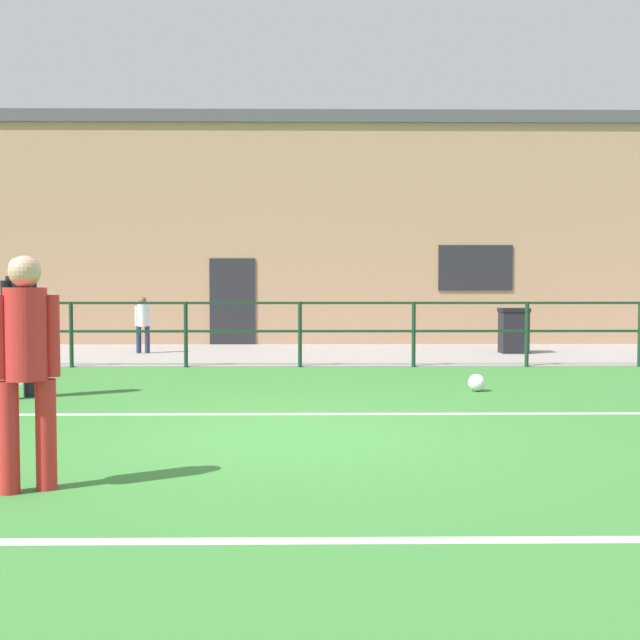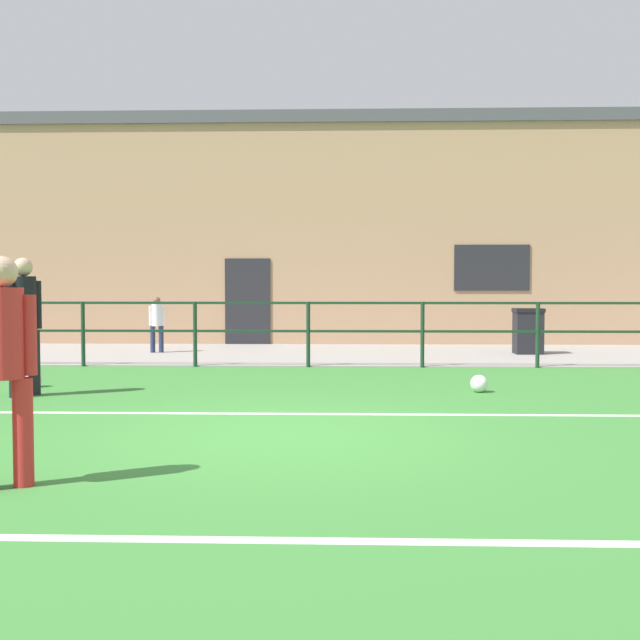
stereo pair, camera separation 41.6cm
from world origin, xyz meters
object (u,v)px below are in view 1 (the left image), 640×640
object	(u,v)px
player_goalkeeper	(19,318)
spectator_child	(143,321)
trash_bin_0	(514,330)
soccer_ball_spare	(477,383)
soccer_ball_match	(27,380)
player_striker	(26,358)

from	to	relation	value
player_goalkeeper	spectator_child	xyz separation A→B (m)	(0.15, 6.19, -0.32)
trash_bin_0	soccer_ball_spare	bearing A→B (deg)	-109.90
soccer_ball_spare	spectator_child	bearing A→B (deg)	135.55
trash_bin_0	spectator_child	bearing A→B (deg)	179.50
soccer_ball_spare	spectator_child	world-z (taller)	spectator_child
soccer_ball_spare	trash_bin_0	world-z (taller)	trash_bin_0
soccer_ball_match	trash_bin_0	distance (m)	9.75
trash_bin_0	player_goalkeeper	bearing A→B (deg)	-142.37
player_goalkeeper	soccer_ball_spare	bearing A→B (deg)	130.95
soccer_ball_match	soccer_ball_spare	size ratio (longest dim) A/B	1.02
soccer_ball_match	spectator_child	distance (m)	5.38
soccer_ball_spare	player_goalkeeper	bearing A→B (deg)	-174.83
player_goalkeeper	spectator_child	bearing A→B (deg)	-145.65
player_goalkeeper	trash_bin_0	bearing A→B (deg)	163.41
player_goalkeeper	player_striker	bearing A→B (deg)	57.61
player_goalkeeper	trash_bin_0	distance (m)	10.04
soccer_ball_match	spectator_child	xyz separation A→B (m)	(0.40, 5.33, 0.58)
spectator_child	player_goalkeeper	bearing A→B (deg)	81.71
player_goalkeeper	soccer_ball_match	world-z (taller)	player_goalkeeper
player_striker	spectator_child	size ratio (longest dim) A/B	1.37
player_striker	soccer_ball_match	distance (m)	5.62
player_goalkeeper	spectator_child	world-z (taller)	player_goalkeeper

